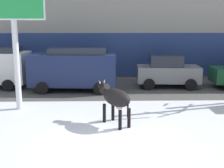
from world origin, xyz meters
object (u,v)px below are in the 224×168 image
(cow_black, at_px, (115,98))
(billboard, at_px, (13,5))
(car_grey_hatchback, at_px, (167,71))
(car_navy_van, at_px, (74,68))
(pedestrian_by_cars, at_px, (88,65))

(cow_black, relative_size, billboard, 0.33)
(car_grey_hatchback, bearing_deg, car_navy_van, -171.71)
(billboard, height_order, car_navy_van, billboard)
(car_navy_van, bearing_deg, billboard, -119.78)
(billboard, distance_m, car_navy_van, 5.09)
(car_navy_van, xyz_separation_m, pedestrian_by_cars, (0.55, 3.70, -0.36))
(cow_black, xyz_separation_m, car_grey_hatchback, (3.23, 6.37, -0.07))
(car_grey_hatchback, relative_size, pedestrian_by_cars, 2.08)
(cow_black, height_order, car_grey_hatchback, car_grey_hatchback)
(cow_black, bearing_deg, car_navy_van, 109.95)
(car_grey_hatchback, xyz_separation_m, pedestrian_by_cars, (-4.71, 2.94, -0.05))
(car_navy_van, distance_m, car_grey_hatchback, 5.33)
(billboard, distance_m, pedestrian_by_cars, 8.40)
(cow_black, xyz_separation_m, pedestrian_by_cars, (-1.48, 9.31, -0.11))
(billboard, bearing_deg, car_navy_van, 60.22)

